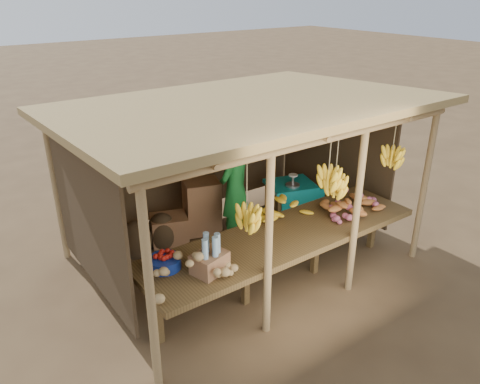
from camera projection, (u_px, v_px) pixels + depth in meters
ground at (240, 256)px, 6.99m from camera, size 60.00×60.00×0.00m
stall_structure at (247, 135)px, 6.14m from camera, size 4.70×3.50×2.43m
counter at (283, 239)px, 5.98m from camera, size 3.90×1.05×0.80m
potato_heap at (190, 267)px, 4.95m from camera, size 1.07×0.77×0.37m
sweet_potato_heap at (346, 201)px, 6.44m from camera, size 1.19×0.97×0.36m
onion_heap at (353, 199)px, 6.51m from camera, size 1.05×0.86×0.36m
banana_pile at (283, 205)px, 6.34m from camera, size 0.70×0.46×0.35m
tomato_basin at (165, 262)px, 5.23m from camera, size 0.37×0.37×0.19m
bottle_box at (209, 258)px, 5.12m from camera, size 0.43×0.38×0.47m
vendor at (235, 190)px, 7.00m from camera, size 0.78×0.66×1.81m
tarp_crate at (290, 201)px, 7.89m from camera, size 0.92×0.85×0.90m
carton_stack at (191, 214)px, 7.41m from camera, size 1.25×0.58×0.88m
burlap_sacks at (149, 233)px, 7.05m from camera, size 0.91×0.47×0.64m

